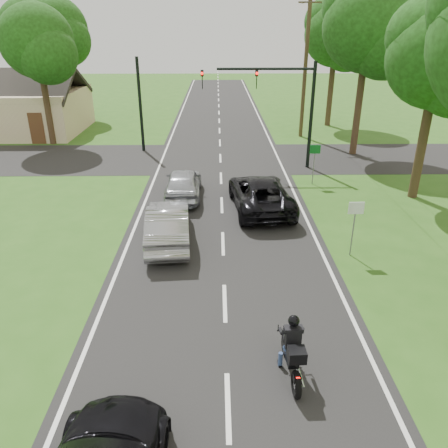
{
  "coord_description": "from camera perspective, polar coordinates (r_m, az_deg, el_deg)",
  "views": [
    {
      "loc": [
        -0.2,
        -11.18,
        7.78
      ],
      "look_at": [
        0.02,
        3.0,
        1.3
      ],
      "focal_mm": 35.0,
      "sensor_mm": 36.0,
      "label": 1
    }
  ],
  "objects": [
    {
      "name": "cross_road",
      "position": [
        28.27,
        -0.48,
        8.59
      ],
      "size": [
        60.0,
        7.0,
        0.01
      ],
      "primitive_type": "cube",
      "color": "black",
      "rests_on": "ground"
    },
    {
      "name": "tree_row_d",
      "position": [
        29.45,
        19.02,
        22.67
      ],
      "size": [
        5.76,
        5.58,
        10.45
      ],
      "color": "#332316",
      "rests_on": "ground"
    },
    {
      "name": "house",
      "position": [
        39.03,
        -25.52,
        13.39
      ],
      "size": [
        10.2,
        8.0,
        4.84
      ],
      "color": "tan",
      "rests_on": "ground"
    },
    {
      "name": "utility_pole_far",
      "position": [
        33.9,
        10.59,
        19.6
      ],
      "size": [
        1.6,
        0.28,
        10.0
      ],
      "color": "#4C3A22",
      "rests_on": "ground"
    },
    {
      "name": "tree_left_near",
      "position": [
        33.07,
        -22.86,
        20.64
      ],
      "size": [
        5.12,
        4.96,
        9.22
      ],
      "color": "#332316",
      "rests_on": "ground"
    },
    {
      "name": "traffic_signal",
      "position": [
        25.69,
        7.3,
        16.21
      ],
      "size": [
        6.38,
        0.44,
        6.0
      ],
      "color": "black",
      "rests_on": "ground"
    },
    {
      "name": "ground",
      "position": [
        13.62,
        0.1,
        -10.27
      ],
      "size": [
        140.0,
        140.0,
        0.0
      ],
      "primitive_type": "plane",
      "color": "#2D5919",
      "rests_on": "ground"
    },
    {
      "name": "silver_suv",
      "position": [
        21.54,
        -5.33,
        5.35
      ],
      "size": [
        1.72,
        4.25,
        1.45
      ],
      "primitive_type": "imported",
      "rotation": [
        0.0,
        0.0,
        3.14
      ],
      "color": "#A7AAAF",
      "rests_on": "road"
    },
    {
      "name": "dark_suv",
      "position": [
        20.1,
        4.76,
        4.0
      ],
      "size": [
        2.96,
        5.56,
        1.49
      ],
      "primitive_type": "imported",
      "rotation": [
        0.0,
        0.0,
        3.24
      ],
      "color": "black",
      "rests_on": "road"
    },
    {
      "name": "tree_left_far",
      "position": [
        43.11,
        -20.77,
        22.26
      ],
      "size": [
        5.76,
        5.58,
        10.14
      ],
      "color": "#332316",
      "rests_on": "ground"
    },
    {
      "name": "silver_sedan",
      "position": [
        17.02,
        -7.31,
        -0.01
      ],
      "size": [
        1.94,
        4.67,
        1.5
      ],
      "primitive_type": "imported",
      "rotation": [
        0.0,
        0.0,
        3.22
      ],
      "color": "#9E9EA2",
      "rests_on": "road"
    },
    {
      "name": "road",
      "position": [
        22.56,
        -0.35,
        4.4
      ],
      "size": [
        8.0,
        100.0,
        0.01
      ],
      "primitive_type": "cube",
      "color": "black",
      "rests_on": "ground"
    },
    {
      "name": "sign_green",
      "position": [
        23.57,
        11.76,
        8.83
      ],
      "size": [
        0.55,
        0.07,
        2.12
      ],
      "color": "slate",
      "rests_on": "ground"
    },
    {
      "name": "tree_row_c",
      "position": [
        22.38,
        26.93,
        18.12
      ],
      "size": [
        4.8,
        4.65,
        8.76
      ],
      "color": "#332316",
      "rests_on": "ground"
    },
    {
      "name": "sign_white",
      "position": [
        16.21,
        16.76,
        1.04
      ],
      "size": [
        0.55,
        0.07,
        2.12
      ],
      "color": "slate",
      "rests_on": "ground"
    },
    {
      "name": "signal_pole_far",
      "position": [
        29.99,
        -10.87,
        14.96
      ],
      "size": [
        0.2,
        0.2,
        6.0
      ],
      "primitive_type": "cylinder",
      "color": "black",
      "rests_on": "ground"
    },
    {
      "name": "tree_row_e",
      "position": [
        38.22,
        14.9,
        22.39
      ],
      "size": [
        5.28,
        5.12,
        9.61
      ],
      "color": "#332316",
      "rests_on": "ground"
    },
    {
      "name": "motorcycle_rider",
      "position": [
        10.92,
        8.89,
        -16.34
      ],
      "size": [
        0.57,
        2.0,
        1.72
      ],
      "rotation": [
        0.0,
        0.0,
        0.04
      ],
      "color": "black",
      "rests_on": "ground"
    }
  ]
}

